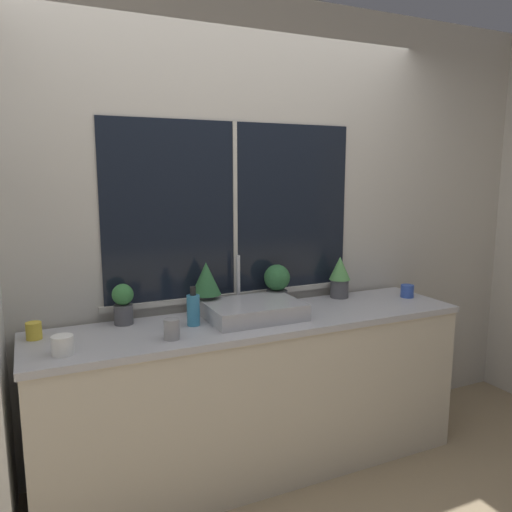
# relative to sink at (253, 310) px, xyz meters

# --- Properties ---
(ground_plane) EXTENTS (14.00, 14.00, 0.00)m
(ground_plane) POSITION_rel_sink_xyz_m (0.01, -0.30, -0.94)
(ground_plane) COLOR #937F60
(wall_back) EXTENTS (8.00, 0.09, 2.70)m
(wall_back) POSITION_rel_sink_xyz_m (0.01, 0.32, 0.41)
(wall_back) COLOR #BCB7AD
(wall_back) RESTS_ON ground_plane
(wall_right) EXTENTS (0.06, 7.00, 2.70)m
(wall_right) POSITION_rel_sink_xyz_m (2.25, 1.20, 0.41)
(wall_right) COLOR #BCB7AD
(wall_right) RESTS_ON ground_plane
(counter) EXTENTS (2.42, 0.57, 0.90)m
(counter) POSITION_rel_sink_xyz_m (0.01, -0.02, -0.49)
(counter) COLOR beige
(counter) RESTS_ON ground_plane
(sink) EXTENTS (0.51, 0.42, 0.32)m
(sink) POSITION_rel_sink_xyz_m (0.00, 0.00, 0.00)
(sink) COLOR #ADADB2
(sink) RESTS_ON counter
(potted_plant_far_left) EXTENTS (0.11, 0.11, 0.22)m
(potted_plant_far_left) POSITION_rel_sink_xyz_m (-0.67, 0.18, 0.07)
(potted_plant_far_left) COLOR #4C4C51
(potted_plant_far_left) RESTS_ON counter
(potted_plant_center_left) EXTENTS (0.17, 0.17, 0.30)m
(potted_plant_center_left) POSITION_rel_sink_xyz_m (-0.21, 0.18, 0.14)
(potted_plant_center_left) COLOR #4C4C51
(potted_plant_center_left) RESTS_ON counter
(potted_plant_center_right) EXTENTS (0.16, 0.16, 0.25)m
(potted_plant_center_right) POSITION_rel_sink_xyz_m (0.24, 0.18, 0.09)
(potted_plant_center_right) COLOR #4C4C51
(potted_plant_center_right) RESTS_ON counter
(potted_plant_far_right) EXTENTS (0.14, 0.14, 0.27)m
(potted_plant_far_right) POSITION_rel_sink_xyz_m (0.69, 0.18, 0.10)
(potted_plant_far_right) COLOR #4C4C51
(potted_plant_far_right) RESTS_ON counter
(soap_bottle) EXTENTS (0.07, 0.07, 0.21)m
(soap_bottle) POSITION_rel_sink_xyz_m (-0.34, 0.01, 0.04)
(soap_bottle) COLOR teal
(soap_bottle) RESTS_ON counter
(mug_grey) EXTENTS (0.08, 0.08, 0.10)m
(mug_grey) POSITION_rel_sink_xyz_m (-0.51, -0.16, 0.00)
(mug_grey) COLOR gray
(mug_grey) RESTS_ON counter
(mug_yellow) EXTENTS (0.07, 0.07, 0.08)m
(mug_yellow) POSITION_rel_sink_xyz_m (-1.11, 0.12, -0.00)
(mug_yellow) COLOR gold
(mug_yellow) RESTS_ON counter
(mug_blue) EXTENTS (0.08, 0.08, 0.08)m
(mug_blue) POSITION_rel_sink_xyz_m (1.09, 0.00, -0.01)
(mug_blue) COLOR #3351AD
(mug_blue) RESTS_ON counter
(mug_white) EXTENTS (0.10, 0.10, 0.09)m
(mug_white) POSITION_rel_sink_xyz_m (-1.00, -0.16, -0.00)
(mug_white) COLOR white
(mug_white) RESTS_ON counter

